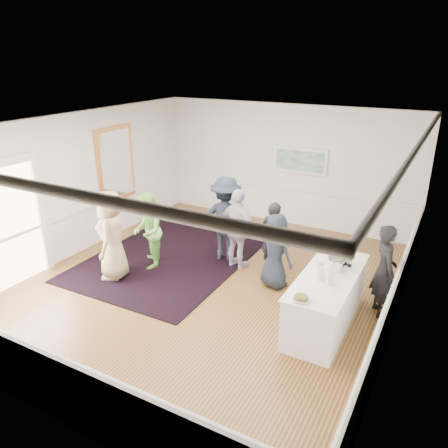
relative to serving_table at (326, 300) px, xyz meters
The scene contains 23 objects.
floor 2.50m from the serving_table, behind, with size 8.00×8.00×0.00m, color olive.
ceiling 3.67m from the serving_table, behind, with size 7.00×8.00×0.02m, color white.
wall_left 6.05m from the serving_table, behind, with size 0.02×8.00×3.20m, color white.
wall_right 1.57m from the serving_table, 13.73° to the left, with size 0.02×8.00×3.20m, color white.
wall_back 5.04m from the serving_table, 119.83° to the left, with size 7.00×0.02×3.20m, color white.
wall_front 4.61m from the serving_table, 123.13° to the right, with size 7.00×0.02×3.20m, color white.
wainscoting 2.46m from the serving_table, behind, with size 7.00×8.00×1.00m, color white, non-canonical shape.
mirror 6.24m from the serving_table, 165.19° to the left, with size 0.05×1.25×1.85m.
doorway 6.18m from the serving_table, 164.42° to the right, with size 0.10×1.78×2.56m.
landscape_painting 4.85m from the serving_table, 115.91° to the left, with size 1.44×0.06×0.66m.
area_rug 3.95m from the serving_table, 168.25° to the left, with size 3.23×4.24×0.02m, color black.
serving_table is the anchor object (origin of this frame).
bartender 1.17m from the serving_table, 46.94° to the left, with size 0.62×0.40×1.69m, color black.
guest_tan 4.39m from the serving_table, behind, with size 0.91×0.59×1.87m, color tan.
guest_green 4.05m from the serving_table, behind, with size 0.80×0.63×1.65m, color #86D655.
guest_lilac 2.62m from the serving_table, 152.57° to the left, with size 1.03×0.43×1.76m, color silver.
guest_dark_a 3.12m from the serving_table, 152.10° to the left, with size 1.24×0.71×1.92m, color #1B212E.
guest_dark_b 2.07m from the serving_table, 138.99° to the left, with size 0.57×0.38×1.57m, color black.
guest_navy 1.54m from the serving_table, 147.53° to the left, with size 0.75×0.49×1.53m, color #1B212E.
wine_bottles 0.80m from the serving_table, 84.74° to the left, with size 0.39×0.25×0.31m.
juice_pitchers 0.61m from the serving_table, 107.40° to the right, with size 0.35×0.36×0.24m.
ice_bucket 0.63m from the serving_table, 81.08° to the left, with size 0.26×0.26×0.24m, color silver.
nut_bowl 1.10m from the serving_table, 98.17° to the right, with size 0.26×0.26×0.07m.
Camera 1 is at (4.00, -6.73, 4.38)m, focal length 35.00 mm.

